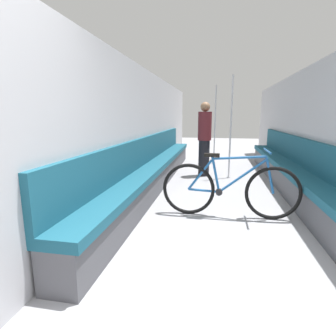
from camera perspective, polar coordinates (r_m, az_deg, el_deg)
wall_left at (r=5.02m, az=-5.44°, el=8.38°), size 0.10×10.50×2.20m
wall_right at (r=5.07m, az=28.74°, el=7.07°), size 0.10×10.50×2.20m
bench_seat_row_left at (r=5.04m, az=-2.84°, el=-0.39°), size 0.41×6.55×0.97m
bench_seat_row_right at (r=5.09m, az=25.53°, el=-1.40°), size 0.41×6.55×0.97m
bicycle at (r=3.61m, az=13.23°, el=-4.57°), size 1.82×0.46×0.93m
grab_pole_near at (r=7.60m, az=10.17°, el=8.98°), size 0.08×0.08×2.18m
grab_pole_far at (r=5.80m, az=13.48°, el=8.15°), size 0.08×0.08×2.18m
passenger_standing at (r=5.95m, az=7.93°, el=6.40°), size 0.30×0.30×1.64m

